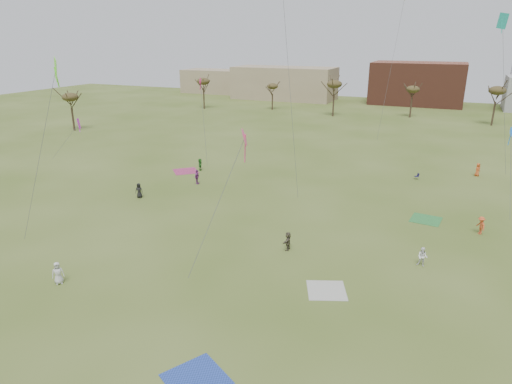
% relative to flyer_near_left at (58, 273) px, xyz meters
% --- Properties ---
extents(ground, '(260.00, 260.00, 0.00)m').
position_rel_flyer_near_left_xyz_m(ground, '(11.86, 0.42, -0.94)').
color(ground, '#3F531A').
rests_on(ground, ground).
extents(flyer_near_left, '(1.06, 1.08, 1.87)m').
position_rel_flyer_near_left_xyz_m(flyer_near_left, '(0.00, 0.00, 0.00)').
color(flyer_near_left, silver).
rests_on(flyer_near_left, ground).
extents(spectator_fore_c, '(0.58, 1.66, 1.77)m').
position_rel_flyer_near_left_xyz_m(spectator_fore_c, '(14.81, 13.07, -0.05)').
color(spectator_fore_c, brown).
rests_on(spectator_fore_c, ground).
extents(flyer_mid_a, '(1.06, 0.87, 1.87)m').
position_rel_flyer_near_left_xyz_m(flyer_mid_a, '(-6.85, 19.29, -0.00)').
color(flyer_mid_a, black).
rests_on(flyer_mid_a, ground).
extents(flyer_mid_b, '(1.19, 1.38, 1.86)m').
position_rel_flyer_near_left_xyz_m(flyer_mid_b, '(31.35, 24.15, -0.01)').
color(flyer_mid_b, '#D55127').
rests_on(flyer_mid_b, ground).
extents(spectator_mid_d, '(0.60, 1.20, 1.97)m').
position_rel_flyer_near_left_xyz_m(spectator_mid_d, '(-3.15, 26.93, 0.05)').
color(spectator_mid_d, '#833683').
rests_on(spectator_mid_d, ground).
extents(spectator_mid_e, '(0.97, 0.82, 1.75)m').
position_rel_flyer_near_left_xyz_m(spectator_mid_e, '(26.50, 14.71, -0.06)').
color(spectator_mid_e, white).
rests_on(spectator_mid_e, ground).
extents(flyer_far_a, '(1.20, 1.71, 1.77)m').
position_rel_flyer_near_left_xyz_m(flyer_far_a, '(-6.10, 32.81, -0.05)').
color(flyer_far_a, '#2D7125').
rests_on(flyer_far_a, ground).
extents(flyer_far_b, '(0.99, 1.10, 1.89)m').
position_rel_flyer_near_left_xyz_m(flyer_far_b, '(31.68, 46.08, 0.01)').
color(flyer_far_b, '#CB5222').
rests_on(flyer_far_b, ground).
extents(blanket_blue, '(4.43, 4.43, 0.03)m').
position_rel_flyer_near_left_xyz_m(blanket_blue, '(15.61, -4.85, -0.93)').
color(blanket_blue, '#2644A7').
rests_on(blanket_blue, ground).
extents(blanket_cream, '(3.83, 3.83, 0.03)m').
position_rel_flyer_near_left_xyz_m(blanket_cream, '(20.01, 7.56, -0.93)').
color(blanket_cream, beige).
rests_on(blanket_cream, ground).
extents(blanket_plum, '(4.82, 4.82, 0.03)m').
position_rel_flyer_near_left_xyz_m(blanket_plum, '(-7.84, 31.49, -0.93)').
color(blanket_plum, '#A43262').
rests_on(blanket_plum, ground).
extents(blanket_olive, '(3.37, 3.37, 0.03)m').
position_rel_flyer_near_left_xyz_m(blanket_olive, '(26.14, 25.94, -0.93)').
color(blanket_olive, '#2F813A').
rests_on(blanket_olive, ground).
extents(camp_chair_right, '(0.72, 0.71, 0.87)m').
position_rel_flyer_near_left_xyz_m(camp_chair_right, '(23.89, 40.98, -0.68)').
color(camp_chair_right, '#171438').
rests_on(camp_chair_right, ground).
extents(kites_aloft, '(68.24, 77.03, 26.99)m').
position_rel_flyer_near_left_xyz_m(kites_aloft, '(11.48, 31.67, 20.95)').
color(kites_aloft, '#BA1351').
rests_on(kites_aloft, ground).
extents(tree_line, '(117.44, 49.32, 8.91)m').
position_rel_flyer_near_left_xyz_m(tree_line, '(9.02, 79.54, 6.15)').
color(tree_line, '#3A2B1E').
rests_on(tree_line, ground).
extents(building_tan, '(32.00, 14.00, 10.00)m').
position_rel_flyer_near_left_xyz_m(building_tan, '(-23.14, 115.42, 4.06)').
color(building_tan, '#937F60').
rests_on(building_tan, ground).
extents(building_brick, '(26.00, 16.00, 12.00)m').
position_rel_flyer_near_left_xyz_m(building_brick, '(16.86, 120.42, 5.06)').
color(building_brick, brown).
rests_on(building_brick, ground).
extents(building_tan_west, '(20.00, 12.00, 8.00)m').
position_rel_flyer_near_left_xyz_m(building_tan_west, '(-53.14, 122.42, 3.06)').
color(building_tan_west, '#937F60').
rests_on(building_tan_west, ground).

